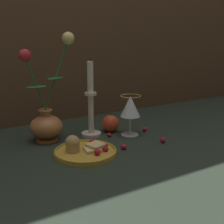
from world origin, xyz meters
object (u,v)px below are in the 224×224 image
(vase, at_px, (47,117))
(plate_with_pastries, at_px, (84,150))
(wine_glass, at_px, (130,108))
(apple_beside_vase, at_px, (111,123))
(candlestick, at_px, (91,107))

(vase, height_order, plate_with_pastries, vase)
(wine_glass, bearing_deg, plate_with_pastries, -159.89)
(vase, relative_size, apple_beside_vase, 4.82)
(vase, relative_size, candlestick, 1.32)
(vase, height_order, candlestick, vase)
(vase, relative_size, wine_glass, 2.50)
(plate_with_pastries, relative_size, wine_glass, 1.32)
(plate_with_pastries, xyz_separation_m, candlestick, (0.10, 0.15, 0.09))
(plate_with_pastries, height_order, candlestick, candlestick)
(candlestick, xyz_separation_m, apple_beside_vase, (0.08, -0.00, -0.07))
(candlestick, distance_m, apple_beside_vase, 0.11)
(plate_with_pastries, bearing_deg, wine_glass, 20.11)
(wine_glass, distance_m, candlestick, 0.14)
(vase, distance_m, apple_beside_vase, 0.25)
(vase, height_order, apple_beside_vase, vase)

